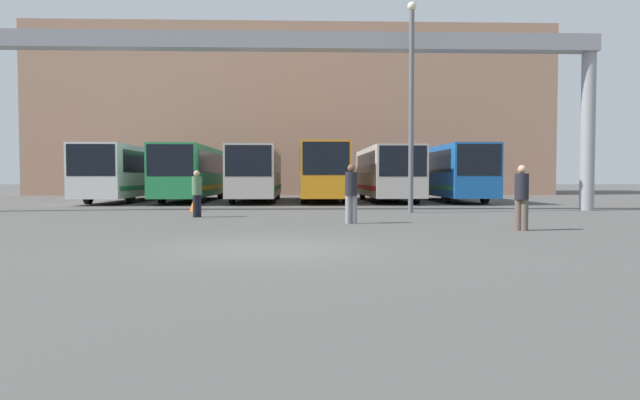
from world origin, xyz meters
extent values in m
plane|color=#514F4C|center=(0.00, 0.00, 0.00)|extent=(200.00, 200.00, 0.00)
cube|color=tan|center=(0.00, 39.57, 6.81)|extent=(42.27, 12.00, 13.63)
cylinder|color=gray|center=(13.02, 12.77, 3.39)|extent=(0.60, 0.60, 6.78)
cube|color=gray|center=(0.00, 12.77, 7.13)|extent=(26.64, 0.80, 0.70)
cube|color=silver|center=(-9.58, 22.77, 1.75)|extent=(2.57, 12.03, 2.80)
cube|color=black|center=(-9.58, 16.77, 2.27)|extent=(2.36, 0.06, 1.57)
cube|color=black|center=(-9.58, 22.77, 2.27)|extent=(2.60, 10.23, 1.18)
cube|color=#268C4C|center=(-9.58, 22.77, 0.85)|extent=(2.60, 11.43, 0.24)
cylinder|color=black|center=(-10.70, 19.40, 0.46)|extent=(0.28, 0.91, 0.91)
cylinder|color=black|center=(-8.45, 19.40, 0.46)|extent=(0.28, 0.91, 0.91)
cylinder|color=black|center=(-10.70, 26.14, 0.46)|extent=(0.28, 0.91, 0.91)
cylinder|color=black|center=(-8.45, 26.14, 0.46)|extent=(0.28, 0.91, 0.91)
cube|color=#268C4C|center=(-5.75, 23.00, 1.75)|extent=(2.47, 12.50, 2.80)
cube|color=black|center=(-5.75, 16.77, 2.26)|extent=(2.28, 0.06, 1.57)
cube|color=black|center=(-5.75, 23.00, 2.26)|extent=(2.50, 10.62, 1.17)
cube|color=orange|center=(-5.75, 23.00, 0.85)|extent=(2.50, 11.87, 0.24)
cylinder|color=black|center=(-6.82, 19.50, 0.46)|extent=(0.28, 0.93, 0.93)
cylinder|color=black|center=(-4.67, 19.50, 0.46)|extent=(0.28, 0.93, 0.93)
cylinder|color=black|center=(-6.82, 26.50, 0.46)|extent=(0.28, 0.93, 0.93)
cylinder|color=black|center=(-4.67, 26.50, 0.46)|extent=(0.28, 0.93, 0.93)
cube|color=beige|center=(-1.92, 22.23, 1.73)|extent=(2.49, 10.94, 2.76)
cube|color=black|center=(-1.92, 16.77, 2.24)|extent=(2.29, 0.06, 1.55)
cube|color=black|center=(-1.92, 22.23, 2.24)|extent=(2.52, 9.30, 1.16)
cube|color=#268C4C|center=(-1.92, 22.23, 0.85)|extent=(2.52, 10.40, 0.24)
cylinder|color=black|center=(-3.00, 19.16, 0.48)|extent=(0.28, 0.96, 0.96)
cylinder|color=black|center=(-0.83, 19.16, 0.48)|extent=(0.28, 0.96, 0.96)
cylinder|color=black|center=(-3.00, 25.29, 0.48)|extent=(0.28, 0.96, 0.96)
cylinder|color=black|center=(-0.83, 25.29, 0.48)|extent=(0.28, 0.96, 0.96)
cube|color=orange|center=(1.92, 22.36, 1.82)|extent=(2.53, 11.22, 2.93)
cube|color=black|center=(1.92, 16.77, 2.36)|extent=(2.33, 0.06, 1.64)
cube|color=black|center=(1.92, 22.36, 2.36)|extent=(2.56, 9.53, 1.23)
cube|color=black|center=(1.92, 22.36, 0.88)|extent=(2.56, 10.66, 0.24)
cylinder|color=black|center=(0.81, 19.22, 0.48)|extent=(0.28, 0.97, 0.97)
cylinder|color=black|center=(3.02, 19.22, 0.48)|extent=(0.28, 0.97, 0.97)
cylinder|color=black|center=(0.81, 25.50, 0.48)|extent=(0.28, 0.97, 0.97)
cylinder|color=black|center=(3.02, 25.50, 0.48)|extent=(0.28, 0.97, 0.97)
cube|color=beige|center=(5.75, 21.97, 1.73)|extent=(2.59, 10.44, 2.76)
cube|color=black|center=(5.75, 16.77, 2.23)|extent=(2.39, 0.06, 1.54)
cube|color=black|center=(5.75, 21.97, 2.23)|extent=(2.62, 8.87, 1.16)
cube|color=red|center=(5.75, 21.97, 0.85)|extent=(2.62, 9.92, 0.24)
cylinder|color=black|center=(4.61, 19.05, 0.50)|extent=(0.28, 1.00, 1.00)
cylinder|color=black|center=(6.88, 19.05, 0.50)|extent=(0.28, 1.00, 1.00)
cylinder|color=black|center=(4.61, 24.89, 0.50)|extent=(0.28, 1.00, 1.00)
cylinder|color=black|center=(6.88, 24.89, 0.50)|extent=(0.28, 1.00, 1.00)
cube|color=#1959A5|center=(9.58, 22.09, 1.77)|extent=(2.44, 10.67, 2.84)
cube|color=black|center=(9.58, 16.77, 2.29)|extent=(2.24, 0.06, 1.59)
cube|color=black|center=(9.58, 22.09, 2.29)|extent=(2.47, 9.07, 1.19)
cube|color=#268C4C|center=(9.58, 22.09, 0.86)|extent=(2.47, 10.14, 0.24)
cylinder|color=black|center=(8.52, 19.10, 0.50)|extent=(0.28, 0.99, 0.99)
cylinder|color=black|center=(10.63, 19.10, 0.50)|extent=(0.28, 0.99, 0.99)
cylinder|color=black|center=(8.52, 25.08, 0.50)|extent=(0.28, 0.99, 0.99)
cylinder|color=black|center=(10.63, 25.08, 0.50)|extent=(0.28, 0.99, 0.99)
cylinder|color=brown|center=(6.54, 3.75, 0.42)|extent=(0.19, 0.19, 0.84)
cylinder|color=brown|center=(6.68, 3.66, 0.42)|extent=(0.19, 0.19, 0.84)
cylinder|color=black|center=(6.61, 3.71, 1.19)|extent=(0.37, 0.37, 0.70)
sphere|color=tan|center=(6.61, 3.71, 1.65)|extent=(0.23, 0.23, 0.23)
cylinder|color=black|center=(-3.00, 9.17, 0.40)|extent=(0.18, 0.18, 0.80)
cylinder|color=black|center=(-3.10, 9.04, 0.40)|extent=(0.18, 0.18, 0.80)
cylinder|color=#4C724C|center=(-3.05, 9.11, 1.13)|extent=(0.35, 0.35, 0.66)
sphere|color=tan|center=(-3.05, 9.11, 1.57)|extent=(0.22, 0.22, 0.22)
cylinder|color=gray|center=(2.14, 6.13, 0.44)|extent=(0.20, 0.20, 0.87)
cylinder|color=gray|center=(2.31, 6.15, 0.44)|extent=(0.20, 0.20, 0.87)
cylinder|color=black|center=(2.23, 6.14, 1.24)|extent=(0.38, 0.38, 0.73)
sphere|color=brown|center=(2.23, 6.14, 1.72)|extent=(0.24, 0.24, 0.24)
cone|color=orange|center=(-3.82, 12.79, 0.34)|extent=(0.43, 0.43, 0.69)
cylinder|color=#595B60|center=(5.09, 11.37, 4.04)|extent=(0.20, 0.20, 8.07)
sphere|color=beige|center=(5.09, 11.37, 8.22)|extent=(0.36, 0.36, 0.36)
camera|label=1|loc=(0.67, -11.41, 1.45)|focal=32.00mm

